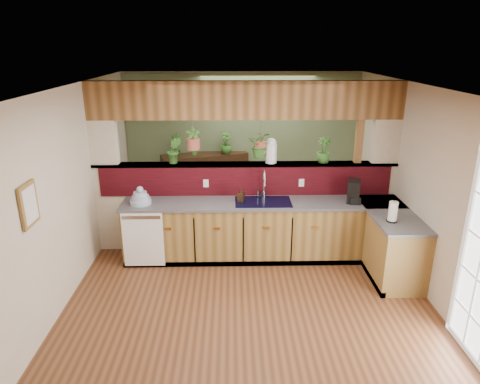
{
  "coord_description": "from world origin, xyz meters",
  "views": [
    {
      "loc": [
        -0.21,
        -4.9,
        3.1
      ],
      "look_at": [
        -0.1,
        0.7,
        1.15
      ],
      "focal_mm": 32.0,
      "sensor_mm": 36.0,
      "label": 1
    }
  ],
  "objects_px": {
    "dish_stack": "(141,198)",
    "glass_jar": "(271,151)",
    "coffee_maker": "(354,192)",
    "paper_towel": "(393,212)",
    "soap_dispenser": "(241,195)",
    "shelving_console": "(205,181)",
    "faucet": "(264,183)"
  },
  "relations": [
    {
      "from": "dish_stack",
      "to": "glass_jar",
      "type": "bearing_deg",
      "value": 12.52
    },
    {
      "from": "faucet",
      "to": "glass_jar",
      "type": "relative_size",
      "value": 1.19
    },
    {
      "from": "shelving_console",
      "to": "dish_stack",
      "type": "bearing_deg",
      "value": -126.75
    },
    {
      "from": "dish_stack",
      "to": "paper_towel",
      "type": "relative_size",
      "value": 1.05
    },
    {
      "from": "faucet",
      "to": "soap_dispenser",
      "type": "bearing_deg",
      "value": -158.18
    },
    {
      "from": "paper_towel",
      "to": "shelving_console",
      "type": "xyz_separation_m",
      "value": [
        -2.62,
        3.05,
        -0.53
      ]
    },
    {
      "from": "dish_stack",
      "to": "faucet",
      "type": "bearing_deg",
      "value": 6.6
    },
    {
      "from": "coffee_maker",
      "to": "paper_towel",
      "type": "bearing_deg",
      "value": -50.72
    },
    {
      "from": "soap_dispenser",
      "to": "shelving_console",
      "type": "height_order",
      "value": "soap_dispenser"
    },
    {
      "from": "coffee_maker",
      "to": "paper_towel",
      "type": "relative_size",
      "value": 1.11
    },
    {
      "from": "faucet",
      "to": "soap_dispenser",
      "type": "relative_size",
      "value": 2.18
    },
    {
      "from": "dish_stack",
      "to": "glass_jar",
      "type": "xyz_separation_m",
      "value": [
        1.92,
        0.43,
        0.6
      ]
    },
    {
      "from": "coffee_maker",
      "to": "shelving_console",
      "type": "distance_m",
      "value": 3.31
    },
    {
      "from": "glass_jar",
      "to": "faucet",
      "type": "bearing_deg",
      "value": -119.13
    },
    {
      "from": "dish_stack",
      "to": "soap_dispenser",
      "type": "xyz_separation_m",
      "value": [
        1.45,
        0.07,
        0.02
      ]
    },
    {
      "from": "paper_towel",
      "to": "glass_jar",
      "type": "xyz_separation_m",
      "value": [
        -1.49,
        1.15,
        0.55
      ]
    },
    {
      "from": "glass_jar",
      "to": "dish_stack",
      "type": "bearing_deg",
      "value": -167.48
    },
    {
      "from": "paper_towel",
      "to": "glass_jar",
      "type": "relative_size",
      "value": 0.77
    },
    {
      "from": "soap_dispenser",
      "to": "coffee_maker",
      "type": "bearing_deg",
      "value": -1.72
    },
    {
      "from": "glass_jar",
      "to": "coffee_maker",
      "type": "bearing_deg",
      "value": -18.9
    },
    {
      "from": "faucet",
      "to": "glass_jar",
      "type": "height_order",
      "value": "glass_jar"
    },
    {
      "from": "faucet",
      "to": "paper_towel",
      "type": "relative_size",
      "value": 1.54
    },
    {
      "from": "paper_towel",
      "to": "dish_stack",
      "type": "bearing_deg",
      "value": 168.02
    },
    {
      "from": "paper_towel",
      "to": "glass_jar",
      "type": "bearing_deg",
      "value": 142.4
    },
    {
      "from": "soap_dispenser",
      "to": "paper_towel",
      "type": "distance_m",
      "value": 2.11
    },
    {
      "from": "faucet",
      "to": "coffee_maker",
      "type": "distance_m",
      "value": 1.32
    },
    {
      "from": "shelving_console",
      "to": "paper_towel",
      "type": "bearing_deg",
      "value": -67.35
    },
    {
      "from": "coffee_maker",
      "to": "paper_towel",
      "type": "distance_m",
      "value": 0.81
    },
    {
      "from": "faucet",
      "to": "dish_stack",
      "type": "xyz_separation_m",
      "value": [
        -1.79,
        -0.21,
        -0.16
      ]
    },
    {
      "from": "faucet",
      "to": "soap_dispenser",
      "type": "xyz_separation_m",
      "value": [
        -0.34,
        -0.14,
        -0.14
      ]
    },
    {
      "from": "faucet",
      "to": "shelving_console",
      "type": "bearing_deg",
      "value": 115.36
    },
    {
      "from": "glass_jar",
      "to": "shelving_console",
      "type": "relative_size",
      "value": 0.23
    }
  ]
}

